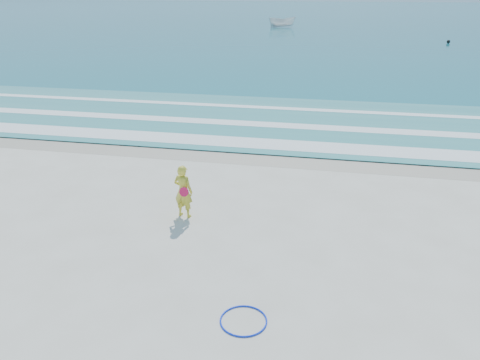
# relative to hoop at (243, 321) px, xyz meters

# --- Properties ---
(ground) EXTENTS (400.00, 400.00, 0.00)m
(ground) POSITION_rel_hoop_xyz_m (-1.48, 0.78, -0.02)
(ground) COLOR silver
(ground) RESTS_ON ground
(wet_sand) EXTENTS (400.00, 2.40, 0.00)m
(wet_sand) POSITION_rel_hoop_xyz_m (-1.48, 9.78, -0.02)
(wet_sand) COLOR #B2A893
(wet_sand) RESTS_ON ground
(ocean) EXTENTS (400.00, 190.00, 0.04)m
(ocean) POSITION_rel_hoop_xyz_m (-1.48, 105.78, 0.00)
(ocean) COLOR #19727F
(ocean) RESTS_ON ground
(shallow) EXTENTS (400.00, 10.00, 0.01)m
(shallow) POSITION_rel_hoop_xyz_m (-1.48, 14.78, 0.03)
(shallow) COLOR #59B7AD
(shallow) RESTS_ON ocean
(foam_near) EXTENTS (400.00, 1.40, 0.01)m
(foam_near) POSITION_rel_hoop_xyz_m (-1.48, 11.08, 0.04)
(foam_near) COLOR white
(foam_near) RESTS_ON shallow
(foam_mid) EXTENTS (400.00, 0.90, 0.01)m
(foam_mid) POSITION_rel_hoop_xyz_m (-1.48, 13.98, 0.04)
(foam_mid) COLOR white
(foam_mid) RESTS_ON shallow
(foam_far) EXTENTS (400.00, 0.60, 0.01)m
(foam_far) POSITION_rel_hoop_xyz_m (-1.48, 17.28, 0.04)
(foam_far) COLOR white
(foam_far) RESTS_ON shallow
(hoop) EXTENTS (0.98, 0.98, 0.03)m
(hoop) POSITION_rel_hoop_xyz_m (0.00, 0.00, 0.00)
(hoop) COLOR #0C2DE2
(hoop) RESTS_ON ground
(boat) EXTENTS (4.23, 1.81, 1.60)m
(boat) POSITION_rel_hoop_xyz_m (-7.27, 69.65, 0.82)
(boat) COLOR silver
(boat) RESTS_ON ocean
(buoy) EXTENTS (0.39, 0.39, 0.39)m
(buoy) POSITION_rel_hoop_xyz_m (13.85, 51.37, 0.22)
(buoy) COLOR black
(buoy) RESTS_ON ocean
(woman) EXTENTS (0.64, 0.49, 1.56)m
(woman) POSITION_rel_hoop_xyz_m (-2.54, 4.17, 0.76)
(woman) COLOR gold
(woman) RESTS_ON ground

